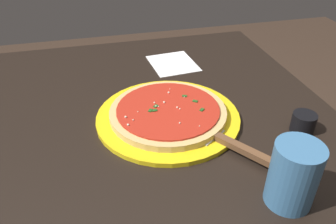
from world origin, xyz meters
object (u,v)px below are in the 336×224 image
object	(u,v)px
serving_plate	(168,117)
cup_small_sauce	(303,123)
cup_tall_drink	(293,175)
napkin_folded_right	(173,63)
pizza_server	(226,142)
pizza	(168,112)

from	to	relation	value
serving_plate	cup_small_sauce	world-z (taller)	cup_small_sauce
cup_tall_drink	napkin_folded_right	xyz separation A→B (m)	(0.59, 0.06, -0.06)
serving_plate	pizza_server	xyz separation A→B (m)	(-0.14, -0.09, 0.01)
pizza	cup_small_sauce	world-z (taller)	cup_small_sauce
cup_small_sauce	cup_tall_drink	bearing A→B (deg)	141.27
serving_plate	pizza	distance (m)	0.02
serving_plate	pizza_server	world-z (taller)	pizza_server
pizza	napkin_folded_right	world-z (taller)	pizza
pizza	pizza_server	distance (m)	0.16
pizza_server	cup_tall_drink	distance (m)	0.18
pizza	pizza_server	bearing A→B (deg)	-145.25
napkin_folded_right	cup_small_sauce	bearing A→B (deg)	-154.47
napkin_folded_right	cup_tall_drink	bearing A→B (deg)	-174.65
pizza	napkin_folded_right	bearing A→B (deg)	-17.02
cup_tall_drink	napkin_folded_right	distance (m)	0.60
cup_small_sauce	pizza_server	bearing A→B (deg)	94.19
serving_plate	pizza	xyz separation A→B (m)	(0.00, 0.00, 0.02)
pizza	cup_small_sauce	xyz separation A→B (m)	(-0.12, -0.29, 0.00)
pizza_server	cup_small_sauce	size ratio (longest dim) A/B	3.78
pizza_server	pizza	bearing A→B (deg)	34.75
pizza_server	napkin_folded_right	size ratio (longest dim) A/B	1.30
serving_plate	pizza	size ratio (longest dim) A/B	1.23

